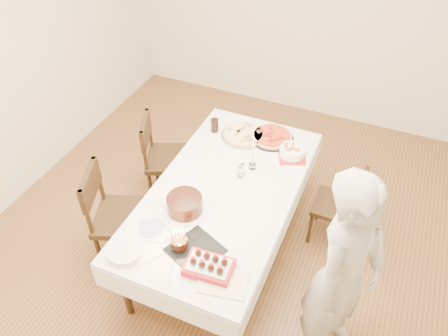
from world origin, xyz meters
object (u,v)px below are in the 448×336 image
at_px(dining_table, 224,219).
at_px(pasta_bowl, 292,151).
at_px(chair_right_savory, 336,206).
at_px(taper_candle, 253,156).
at_px(birthday_cake, 179,240).
at_px(pizza_pepperoni, 272,137).
at_px(chair_left_dessert, 124,217).
at_px(strawberry_box, 209,266).
at_px(pizza_white, 244,134).
at_px(chair_left_savory, 170,159).
at_px(person, 343,276).
at_px(cola_glass, 215,125).
at_px(layer_cake, 185,204).

xyz_separation_m(dining_table, pasta_bowl, (0.39, 0.66, 0.42)).
distance_m(chair_right_savory, taper_candle, 0.91).
relative_size(taper_candle, birthday_cake, 2.06).
relative_size(pizza_pepperoni, taper_candle, 1.50).
relative_size(chair_left_dessert, birthday_cake, 7.51).
distance_m(pasta_bowl, strawberry_box, 1.44).
relative_size(pizza_white, pizza_pepperoni, 1.05).
height_order(chair_left_dessert, pasta_bowl, chair_left_dessert).
relative_size(dining_table, chair_left_savory, 2.24).
xyz_separation_m(dining_table, chair_left_savory, (-0.78, 0.44, 0.10)).
xyz_separation_m(chair_right_savory, birthday_cake, (-0.94, -1.20, 0.42)).
bearing_deg(chair_left_dessert, pasta_bowl, -157.60).
bearing_deg(person, chair_left_dessert, 109.28).
bearing_deg(pizza_pepperoni, dining_table, -99.76).
distance_m(dining_table, cola_glass, 0.93).
relative_size(pizza_pepperoni, layer_cake, 1.16).
bearing_deg(chair_left_dessert, dining_table, -171.30).
bearing_deg(cola_glass, pasta_bowl, -4.02).
xyz_separation_m(pasta_bowl, strawberry_box, (-0.17, -1.43, -0.00)).
bearing_deg(pizza_white, pasta_bowl, -10.14).
bearing_deg(strawberry_box, pizza_pepperoni, 92.96).
height_order(chair_left_dessert, birthday_cake, chair_left_dessert).
bearing_deg(birthday_cake, chair_right_savory, 51.92).
height_order(chair_left_dessert, cola_glass, chair_left_dessert).
height_order(chair_right_savory, pizza_pepperoni, chair_right_savory).
height_order(dining_table, chair_left_dessert, chair_left_dessert).
height_order(chair_right_savory, cola_glass, cola_glass).
bearing_deg(chair_left_dessert, layer_cake, 167.62).
bearing_deg(person, cola_glass, 72.95).
height_order(chair_left_savory, chair_left_dessert, chair_left_dessert).
xyz_separation_m(dining_table, pizza_pepperoni, (0.14, 0.82, 0.40)).
height_order(chair_left_dessert, pizza_pepperoni, chair_left_dessert).
distance_m(dining_table, strawberry_box, 0.91).
height_order(dining_table, birthday_cake, birthday_cake).
distance_m(pizza_pepperoni, pasta_bowl, 0.30).
xyz_separation_m(pizza_pepperoni, birthday_cake, (-0.20, -1.50, 0.06)).
relative_size(person, pizza_pepperoni, 4.15).
bearing_deg(cola_glass, pizza_pepperoni, 11.25).
height_order(birthday_cake, strawberry_box, birthday_cake).
xyz_separation_m(chair_right_savory, pizza_white, (-1.00, 0.22, 0.36)).
bearing_deg(pizza_pepperoni, strawberry_box, -87.04).
bearing_deg(chair_right_savory, pizza_pepperoni, 158.59).
relative_size(cola_glass, layer_cake, 0.38).
height_order(layer_cake, strawberry_box, layer_cake).
bearing_deg(chair_left_savory, birthday_cake, 99.69).
bearing_deg(taper_candle, birthday_cake, -100.18).
xyz_separation_m(chair_left_savory, chair_left_dessert, (0.03, -0.87, 0.03)).
relative_size(birthday_cake, strawberry_box, 0.41).
height_order(person, taper_candle, person).
bearing_deg(dining_table, taper_candle, 70.34).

